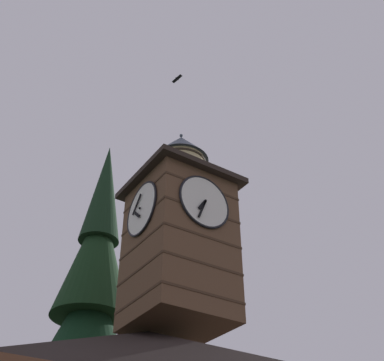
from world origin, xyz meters
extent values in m
cube|color=brown|center=(0.23, -0.34, 11.18)|extent=(3.59, 3.59, 6.20)
cube|color=#432E20|center=(0.23, -0.34, 8.83)|extent=(3.63, 3.63, 0.10)
cube|color=#432E20|center=(0.23, -0.34, 9.99)|extent=(3.63, 3.63, 0.10)
cube|color=#432E20|center=(0.23, -0.34, 11.15)|extent=(3.63, 3.63, 0.10)
cube|color=#432E20|center=(0.23, -0.34, 12.32)|extent=(3.63, 3.63, 0.10)
cube|color=#432E20|center=(0.23, -0.34, 13.48)|extent=(3.63, 3.63, 0.10)
cylinder|color=white|center=(0.23, 1.49, 12.70)|extent=(2.30, 0.10, 2.30)
torus|color=black|center=(0.23, 1.51, 12.70)|extent=(2.40, 0.10, 2.40)
cube|color=black|center=(0.39, 1.59, 12.46)|extent=(0.42, 0.04, 0.54)
cube|color=black|center=(0.40, 1.59, 12.26)|extent=(0.41, 0.04, 0.91)
sphere|color=black|center=(0.23, 1.60, 12.70)|extent=(0.10, 0.10, 0.10)
cylinder|color=white|center=(2.05, -0.34, 12.70)|extent=(0.10, 2.30, 2.30)
torus|color=black|center=(2.08, -0.34, 12.70)|extent=(0.10, 2.40, 2.40)
cube|color=black|center=(2.15, -0.55, 12.50)|extent=(0.04, 0.50, 0.48)
cube|color=black|center=(2.15, -0.65, 13.06)|extent=(0.04, 0.68, 0.76)
sphere|color=black|center=(2.16, -0.34, 12.70)|extent=(0.10, 0.10, 0.10)
cube|color=#2D231E|center=(0.23, -0.34, 14.41)|extent=(4.29, 4.29, 0.25)
cylinder|color=tan|center=(0.23, -0.34, 15.24)|extent=(2.27, 2.27, 1.42)
cylinder|color=#2D2319|center=(0.23, -0.34, 14.71)|extent=(2.33, 2.33, 0.10)
cylinder|color=#2D2319|center=(0.23, -0.34, 15.07)|extent=(2.33, 2.33, 0.10)
cylinder|color=#2D2319|center=(0.23, -0.34, 15.42)|extent=(2.33, 2.33, 0.10)
cylinder|color=#2D2319|center=(0.23, -0.34, 15.77)|extent=(2.33, 2.33, 0.10)
cone|color=#384251|center=(0.23, -0.34, 16.68)|extent=(2.57, 2.57, 1.46)
sphere|color=#424C5B|center=(0.23, -0.34, 17.51)|extent=(0.16, 0.16, 0.16)
cone|color=#12311B|center=(0.91, -7.51, 9.79)|extent=(5.59, 5.59, 6.89)
cone|color=#173219|center=(0.91, -7.51, 14.09)|extent=(3.89, 3.89, 6.96)
cone|color=black|center=(0.91, -7.51, 18.15)|extent=(2.20, 2.20, 6.55)
ellipsoid|color=black|center=(0.00, -1.24, 22.38)|extent=(0.25, 0.16, 0.13)
cube|color=black|center=(-0.02, -1.06, 22.38)|extent=(0.21, 0.38, 0.03)
cube|color=black|center=(0.03, -1.41, 22.38)|extent=(0.21, 0.38, 0.03)
camera|label=1|loc=(10.03, 15.47, 1.43)|focal=47.93mm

